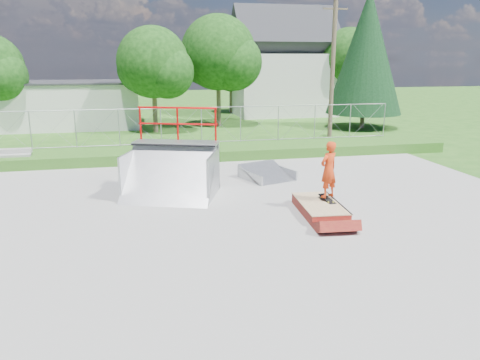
% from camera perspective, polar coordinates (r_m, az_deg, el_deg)
% --- Properties ---
extents(ground, '(120.00, 120.00, 0.00)m').
position_cam_1_polar(ground, '(13.81, 1.24, -4.96)').
color(ground, '#285A19').
rests_on(ground, ground).
extents(concrete_pad, '(20.00, 16.00, 0.04)m').
position_cam_1_polar(concrete_pad, '(13.81, 1.24, -4.88)').
color(concrete_pad, '#9A9A98').
rests_on(concrete_pad, ground).
extents(grass_berm, '(24.00, 3.00, 0.50)m').
position_cam_1_polar(grass_berm, '(22.79, -4.33, 3.47)').
color(grass_berm, '#285A19').
rests_on(grass_berm, ground).
extents(grind_box, '(1.37, 2.51, 0.36)m').
position_cam_1_polar(grind_box, '(14.53, 9.67, -3.43)').
color(grind_box, maroon).
rests_on(grind_box, concrete_pad).
extents(quarter_pipe, '(3.63, 3.35, 2.97)m').
position_cam_1_polar(quarter_pipe, '(15.88, -8.57, 3.02)').
color(quarter_pipe, '#A0A2A8').
rests_on(quarter_pipe, concrete_pad).
extents(flat_bank_ramp, '(2.18, 2.25, 0.52)m').
position_cam_1_polar(flat_bank_ramp, '(18.40, 3.36, 0.83)').
color(flat_bank_ramp, '#A0A2A8').
rests_on(flat_bank_ramp, concrete_pad).
extents(skateboard, '(0.32, 0.82, 0.13)m').
position_cam_1_polar(skateboard, '(14.73, 10.58, -2.31)').
color(skateboard, black).
rests_on(skateboard, grind_box).
extents(skater, '(0.75, 0.65, 1.74)m').
position_cam_1_polar(skater, '(14.51, 10.74, 0.98)').
color(skater, red).
rests_on(skater, grind_box).
extents(concrete_stairs, '(1.50, 1.60, 0.80)m').
position_cam_1_polar(concrete_stairs, '(22.44, -26.06, 2.23)').
color(concrete_stairs, '#9A9A98').
rests_on(concrete_stairs, ground).
extents(chain_link_fence, '(20.00, 0.06, 1.80)m').
position_cam_1_polar(chain_link_fence, '(23.58, -4.72, 6.66)').
color(chain_link_fence, '#979A9F').
rests_on(chain_link_fence, grass_berm).
extents(utility_building_flat, '(10.00, 6.00, 3.00)m').
position_cam_1_polar(utility_building_flat, '(35.15, -20.52, 8.55)').
color(utility_building_flat, silver).
rests_on(utility_building_flat, ground).
extents(gable_house, '(8.40, 6.08, 8.94)m').
position_cam_1_polar(gable_house, '(40.50, 5.22, 13.38)').
color(gable_house, silver).
rests_on(gable_house, ground).
extents(utility_pole, '(0.24, 0.24, 8.00)m').
position_cam_1_polar(utility_pole, '(26.83, 11.21, 12.97)').
color(utility_pole, brown).
rests_on(utility_pole, ground).
extents(tree_left_near, '(4.76, 4.48, 6.65)m').
position_cam_1_polar(tree_left_near, '(30.52, -10.08, 13.62)').
color(tree_left_near, brown).
rests_on(tree_left_near, ground).
extents(tree_center, '(5.44, 5.12, 7.60)m').
position_cam_1_polar(tree_center, '(32.99, -2.12, 14.94)').
color(tree_center, brown).
rests_on(tree_center, ground).
extents(tree_right_far, '(5.10, 4.80, 7.12)m').
position_cam_1_polar(tree_right_far, '(40.38, 13.57, 14.05)').
color(tree_right_far, brown).
rests_on(tree_right_far, ground).
extents(tree_back_mid, '(4.08, 3.84, 5.70)m').
position_cam_1_polar(tree_back_mid, '(41.36, -0.73, 13.18)').
color(tree_back_mid, brown).
rests_on(tree_back_mid, ground).
extents(conifer_tree, '(5.04, 5.04, 9.10)m').
position_cam_1_polar(conifer_tree, '(33.26, 15.18, 14.81)').
color(conifer_tree, brown).
rests_on(conifer_tree, ground).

